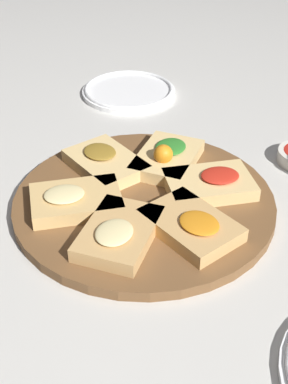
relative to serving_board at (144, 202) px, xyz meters
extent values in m
plane|color=beige|center=(0.00, 0.00, -0.01)|extent=(3.00, 3.00, 0.00)
cylinder|color=brown|center=(0.00, 0.00, 0.00)|extent=(0.42, 0.42, 0.02)
cube|color=tan|center=(0.02, -0.11, 0.02)|extent=(0.12, 0.16, 0.02)
ellipsoid|color=beige|center=(0.03, -0.12, 0.03)|extent=(0.06, 0.07, 0.01)
cube|color=tan|center=(0.10, -0.04, 0.02)|extent=(0.16, 0.14, 0.02)
ellipsoid|color=orange|center=(0.12, -0.04, 0.03)|extent=(0.08, 0.07, 0.01)
cube|color=#DBB775|center=(0.08, 0.07, 0.02)|extent=(0.17, 0.16, 0.02)
ellipsoid|color=red|center=(0.09, 0.09, 0.03)|extent=(0.08, 0.08, 0.01)
cube|color=#DBB775|center=(-0.02, 0.11, 0.02)|extent=(0.12, 0.15, 0.02)
ellipsoid|color=#2D7A28|center=(-0.02, 0.12, 0.03)|extent=(0.06, 0.07, 0.01)
sphere|color=orange|center=(-0.01, 0.09, 0.04)|extent=(0.03, 0.03, 0.03)
cube|color=#DBB775|center=(-0.10, 0.04, 0.02)|extent=(0.16, 0.14, 0.02)
ellipsoid|color=olive|center=(-0.12, 0.04, 0.03)|extent=(0.08, 0.07, 0.01)
cube|color=tan|center=(-0.08, -0.08, 0.02)|extent=(0.17, 0.16, 0.02)
ellipsoid|color=beige|center=(-0.09, -0.09, 0.03)|extent=(0.08, 0.08, 0.01)
cylinder|color=white|center=(-0.25, 0.34, 0.00)|extent=(0.21, 0.21, 0.01)
torus|color=white|center=(-0.25, 0.34, 0.00)|extent=(0.20, 0.20, 0.01)
camera|label=1|loc=(0.36, -0.59, 0.51)|focal=50.00mm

